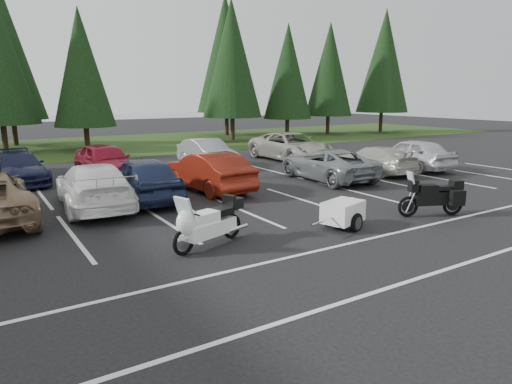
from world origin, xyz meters
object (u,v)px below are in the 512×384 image
object	(u,v)px
car_far_4	(291,147)
car_far_3	(208,153)
car_near_8	(412,154)
car_far_2	(105,161)
car_near_4	(144,178)
car_near_7	(374,160)
car_near_6	(327,164)
cargo_trailer	(343,215)
car_near_3	(94,186)
car_near_5	(208,171)
touring_motorcycle	(209,219)
car_far_1	(18,168)
adventure_motorcycle	(432,193)

from	to	relation	value
car_far_4	car_far_3	bearing A→B (deg)	176.35
car_near_8	car_far_2	world-z (taller)	car_far_2
car_near_4	car_far_3	xyz separation A→B (m)	(5.45, 5.78, -0.07)
car_near_7	car_far_4	world-z (taller)	car_far_4
car_near_6	cargo_trailer	xyz separation A→B (m)	(-4.73, -6.16, -0.31)
car_near_3	cargo_trailer	distance (m)	8.44
car_near_5	car_far_2	bearing A→B (deg)	-64.49
car_near_3	cargo_trailer	xyz separation A→B (m)	(5.55, -6.35, -0.36)
car_far_2	touring_motorcycle	size ratio (longest dim) A/B	1.81
car_near_5	car_near_7	size ratio (longest dim) A/B	1.04
car_far_1	car_far_4	world-z (taller)	car_far_4
car_near_8	car_far_2	distance (m)	15.38
car_near_8	touring_motorcycle	distance (m)	15.58
car_near_4	touring_motorcycle	bearing A→B (deg)	90.74
car_near_4	car_near_7	bearing A→B (deg)	-177.44
car_near_7	car_far_2	size ratio (longest dim) A/B	0.96
touring_motorcycle	cargo_trailer	size ratio (longest dim) A/B	1.50
car_near_4	car_far_2	xyz separation A→B (m)	(-0.05, 5.27, -0.00)
car_near_3	cargo_trailer	size ratio (longest dim) A/B	3.01
car_near_6	car_far_2	world-z (taller)	car_far_2
car_near_3	car_far_3	bearing A→B (deg)	-135.59
car_far_3	cargo_trailer	size ratio (longest dim) A/B	2.57
car_far_1	adventure_motorcycle	size ratio (longest dim) A/B	1.94
car_far_2	adventure_motorcycle	size ratio (longest dim) A/B	1.97
car_near_5	car_near_8	world-z (taller)	car_near_8
cargo_trailer	adventure_motorcycle	bearing A→B (deg)	-25.43
car_far_1	touring_motorcycle	xyz separation A→B (m)	(3.26, -12.09, 0.05)
car_far_1	car_far_3	xyz separation A→B (m)	(9.03, -0.33, 0.06)
car_far_2	car_far_3	xyz separation A→B (m)	(5.50, 0.50, -0.07)
car_near_5	car_near_6	world-z (taller)	car_near_5
car_far_4	car_near_4	bearing A→B (deg)	-153.76
car_near_5	car_near_8	distance (m)	11.48
car_near_5	touring_motorcycle	size ratio (longest dim) A/B	1.80
car_far_1	adventure_motorcycle	distance (m)	16.93
touring_motorcycle	cargo_trailer	distance (m)	4.10
car_near_4	car_far_3	distance (m)	7.94
car_near_8	car_far_4	size ratio (longest dim) A/B	0.80
car_near_6	car_near_7	xyz separation A→B (m)	(3.22, 0.17, -0.05)
car_far_2	car_near_5	bearing A→B (deg)	-63.29
car_near_6	cargo_trailer	distance (m)	7.78
car_near_5	car_far_4	xyz separation A→B (m)	(8.03, 5.21, 0.03)
car_far_4	adventure_motorcycle	size ratio (longest dim) A/B	2.40
car_near_5	car_far_1	xyz separation A→B (m)	(-6.36, 5.81, -0.10)
car_far_1	car_far_3	bearing A→B (deg)	-6.34
car_near_4	adventure_motorcycle	world-z (taller)	car_near_4
car_far_1	cargo_trailer	distance (m)	14.65
car_near_3	touring_motorcycle	bearing A→B (deg)	109.51
car_near_4	cargo_trailer	world-z (taller)	car_near_4
car_near_3	car_near_6	world-z (taller)	car_near_3
car_near_3	car_near_8	bearing A→B (deg)	-175.91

